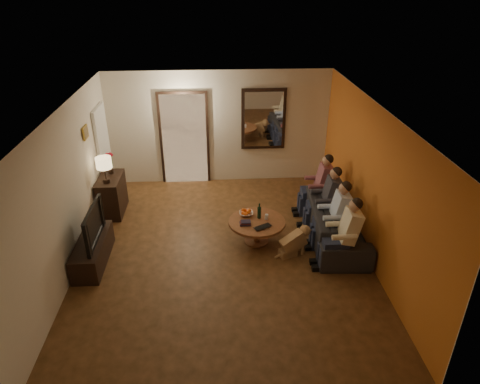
{
  "coord_description": "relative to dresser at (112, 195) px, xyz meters",
  "views": [
    {
      "loc": [
        -0.12,
        -6.29,
        4.48
      ],
      "look_at": [
        0.3,
        0.3,
        1.05
      ],
      "focal_mm": 32.0,
      "sensor_mm": 36.0,
      "label": 1
    }
  ],
  "objects": [
    {
      "name": "sofa",
      "position": [
        4.33,
        -1.22,
        -0.06
      ],
      "size": [
        2.32,
        1.03,
        0.66
      ],
      "primitive_type": "imported",
      "rotation": [
        0.0,
        0.0,
        1.51
      ],
      "color": "black",
      "rests_on": "floor"
    },
    {
      "name": "person_c",
      "position": [
        4.23,
        -0.92,
        0.21
      ],
      "size": [
        0.6,
        0.4,
        1.2
      ],
      "primitive_type": null,
      "color": "tan",
      "rests_on": "sofa"
    },
    {
      "name": "oranges",
      "position": [
        2.68,
        -1.08,
        0.16
      ],
      "size": [
        0.2,
        0.2,
        0.08
      ],
      "primitive_type": null,
      "color": "#F15914",
      "rests_on": "bowl"
    },
    {
      "name": "wine_glass",
      "position": [
        3.04,
        -1.25,
        0.11
      ],
      "size": [
        0.06,
        0.06,
        0.1
      ],
      "primitive_type": "cylinder",
      "color": "silver",
      "rests_on": "coffee_table"
    },
    {
      "name": "bowl",
      "position": [
        2.68,
        -1.08,
        0.09
      ],
      "size": [
        0.26,
        0.26,
        0.06
      ],
      "primitive_type": "imported",
      "color": "white",
      "rests_on": "coffee_table"
    },
    {
      "name": "back_wall",
      "position": [
        2.25,
        1.4,
        0.91
      ],
      "size": [
        5.0,
        0.02,
        2.6
      ],
      "primitive_type": "cube",
      "color": "beige",
      "rests_on": "floor"
    },
    {
      "name": "tv",
      "position": [
        0.0,
        -1.73,
        0.35
      ],
      "size": [
        1.07,
        0.14,
        0.62
      ],
      "primitive_type": "imported",
      "rotation": [
        0.0,
        0.0,
        1.57
      ],
      "color": "black",
      "rests_on": "tv_stand"
    },
    {
      "name": "book_stack",
      "position": [
        2.64,
        -1.4,
        0.09
      ],
      "size": [
        0.2,
        0.15,
        0.07
      ],
      "primitive_type": null,
      "color": "black",
      "rests_on": "coffee_table"
    },
    {
      "name": "left_wall",
      "position": [
        -0.25,
        -1.6,
        0.91
      ],
      "size": [
        0.02,
        6.0,
        2.6
      ],
      "primitive_type": "cube",
      "color": "beige",
      "rests_on": "floor"
    },
    {
      "name": "flower_vase",
      "position": [
        0.0,
        0.22,
        0.61
      ],
      "size": [
        0.14,
        0.14,
        0.44
      ],
      "primitive_type": null,
      "color": "red",
      "rests_on": "dresser"
    },
    {
      "name": "fridge_glimpse",
      "position": [
        1.7,
        1.39,
        0.51
      ],
      "size": [
        0.45,
        0.03,
        1.7
      ],
      "primitive_type": "cube",
      "color": "silver",
      "rests_on": "floor"
    },
    {
      "name": "wine_bottle",
      "position": [
        2.91,
        -1.2,
        0.21
      ],
      "size": [
        0.07,
        0.07,
        0.31
      ],
      "primitive_type": null,
      "color": "black",
      "rests_on": "coffee_table"
    },
    {
      "name": "coffee_table",
      "position": [
        2.86,
        -1.3,
        -0.17
      ],
      "size": [
        1.2,
        1.2,
        0.45
      ],
      "primitive_type": "cylinder",
      "rotation": [
        0.0,
        0.0,
        0.18
      ],
      "color": "brown",
      "rests_on": "floor"
    },
    {
      "name": "person_a",
      "position": [
        4.23,
        -2.12,
        0.21
      ],
      "size": [
        0.6,
        0.4,
        1.2
      ],
      "primitive_type": null,
      "color": "tan",
      "rests_on": "sofa"
    },
    {
      "name": "tv_stand",
      "position": [
        0.0,
        -1.73,
        -0.17
      ],
      "size": [
        0.45,
        1.31,
        0.44
      ],
      "primitive_type": "cube",
      "color": "black",
      "rests_on": "floor"
    },
    {
      "name": "person_b",
      "position": [
        4.23,
        -1.52,
        0.21
      ],
      "size": [
        0.6,
        0.4,
        1.2
      ],
      "primitive_type": null,
      "color": "tan",
      "rests_on": "sofa"
    },
    {
      "name": "white_door",
      "position": [
        -0.21,
        0.7,
        0.63
      ],
      "size": [
        0.06,
        0.85,
        2.04
      ],
      "primitive_type": "cube",
      "color": "white",
      "rests_on": "floor"
    },
    {
      "name": "dresser",
      "position": [
        0.0,
        0.0,
        0.0
      ],
      "size": [
        0.45,
        0.88,
        0.79
      ],
      "primitive_type": "cube",
      "color": "black",
      "rests_on": "floor"
    },
    {
      "name": "ceiling",
      "position": [
        2.25,
        -1.6,
        2.21
      ],
      "size": [
        5.0,
        6.0,
        0.01
      ],
      "primitive_type": "cube",
      "color": "white",
      "rests_on": "back_wall"
    },
    {
      "name": "front_wall",
      "position": [
        2.25,
        -4.6,
        0.91
      ],
      "size": [
        5.0,
        0.02,
        2.6
      ],
      "primitive_type": "cube",
      "color": "beige",
      "rests_on": "floor"
    },
    {
      "name": "right_wall",
      "position": [
        4.75,
        -1.6,
        0.91
      ],
      "size": [
        0.02,
        6.0,
        2.6
      ],
      "primitive_type": "cube",
      "color": "beige",
      "rests_on": "floor"
    },
    {
      "name": "framed_art",
      "position": [
        -0.22,
        -0.3,
        1.46
      ],
      "size": [
        0.03,
        0.28,
        0.24
      ],
      "primitive_type": "cube",
      "color": "#B28C33",
      "rests_on": "left_wall"
    },
    {
      "name": "dog",
      "position": [
        3.46,
        -1.74,
        -0.11
      ],
      "size": [
        0.61,
        0.42,
        0.56
      ],
      "primitive_type": null,
      "rotation": [
        0.0,
        0.0,
        0.35
      ],
      "color": "#A0814A",
      "rests_on": "floor"
    },
    {
      "name": "art_canvas",
      "position": [
        -0.21,
        -0.3,
        1.46
      ],
      "size": [
        0.01,
        0.22,
        0.18
      ],
      "primitive_type": "cube",
      "color": "brown",
      "rests_on": "left_wall"
    },
    {
      "name": "mirror_glass",
      "position": [
        3.25,
        1.33,
        1.11
      ],
      "size": [
        0.86,
        0.02,
        1.26
      ],
      "primitive_type": "cube",
      "color": "white",
      "rests_on": "back_wall"
    },
    {
      "name": "table_lamp",
      "position": [
        0.0,
        -0.22,
        0.66
      ],
      "size": [
        0.3,
        0.3,
        0.54
      ],
      "primitive_type": null,
      "color": "beige",
      "rests_on": "dresser"
    },
    {
      "name": "mirror_frame",
      "position": [
        3.25,
        1.36,
        1.11
      ],
      "size": [
        1.0,
        0.05,
        1.4
      ],
      "primitive_type": "cube",
      "color": "black",
      "rests_on": "back_wall"
    },
    {
      "name": "kitchen_doorway",
      "position": [
        1.45,
        1.38,
        0.66
      ],
      "size": [
        1.0,
        0.06,
        2.1
      ],
      "primitive_type": "cube",
      "color": "#FFE0A5",
      "rests_on": "floor"
    },
    {
      "name": "floor",
      "position": [
        2.25,
        -1.6,
        -0.39
      ],
      "size": [
        5.0,
        6.0,
        0.01
      ],
      "primitive_type": "cube",
      "color": "#3E2810",
      "rests_on": "ground"
    },
    {
      "name": "door_trim",
      "position": [
        1.45,
        1.37,
        0.66
      ],
      "size": [
        1.12,
        0.04,
        2.22
      ],
      "primitive_type": "cube",
      "color": "black",
      "rests_on": "floor"
    },
    {
      "name": "person_d",
      "position": [
        4.23,
        -0.32,
        0.21
      ],
      "size": [
        0.6,
        0.4,
        1.2
      ],
      "primitive_type": null,
      "color": "tan",
      "rests_on": "sofa"
    },
    {
      "name": "laptop",
      "position": [
        2.96,
        -1.58,
        0.07
      ],
      "size": [
        0.39,
        0.35,
        0.03
      ],
      "primitive_type": "imported",
      "rotation": [
        0.0,
        0.0,
        0.51
      ],
      "color": "black",
      "rests_on": "coffee_table"
    },
    {
      "name": "orange_accent",
      "position": [
        4.74,
        -1.6,
        0.91
      ],
      "size": [
        0.01,
        6.0,
        2.6
      ],
      "primitive_type": "cube",
      "color": "orange",
      "rests_on": "right_wall"
    }
  ]
}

